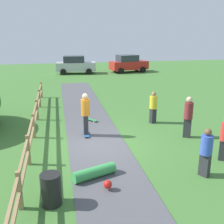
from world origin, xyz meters
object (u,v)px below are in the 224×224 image
object	(u,v)px
bystander_maroon	(188,115)
parked_car_silver	(76,65)
parked_car_red	(128,64)
trash_bin	(51,189)
skater_fallen	(96,173)
skater_riding	(86,112)
bystander_blue	(206,150)
skateboard_loose	(91,120)
bystander_yellow	(153,106)

from	to	relation	value
bystander_maroon	parked_car_silver	distance (m)	20.00
parked_car_red	parked_car_silver	bearing A→B (deg)	179.86
trash_bin	parked_car_silver	size ratio (longest dim) A/B	0.21
skater_fallen	parked_car_silver	world-z (taller)	parked_car_silver
parked_car_red	skater_riding	bearing A→B (deg)	-110.08
bystander_blue	bystander_maroon	size ratio (longest dim) A/B	0.88
skateboard_loose	parked_car_red	distance (m)	17.82
skater_fallen	bystander_yellow	world-z (taller)	bystander_yellow
trash_bin	bystander_maroon	xyz separation A→B (m)	(5.83, 3.83, 0.58)
trash_bin	bystander_yellow	bearing A→B (deg)	50.21
skater_riding	skater_fallen	xyz separation A→B (m)	(-0.11, -3.81, -0.91)
skater_fallen	parked_car_red	distance (m)	23.50
skater_riding	bystander_blue	bearing A→B (deg)	-51.71
bystander_blue	parked_car_silver	size ratio (longest dim) A/B	0.38
bystander_blue	bystander_maroon	bearing A→B (deg)	73.33
bystander_maroon	parked_car_red	xyz separation A→B (m)	(2.45, 19.68, -0.07)
skater_riding	bystander_yellow	xyz separation A→B (m)	(3.55, 1.14, -0.22)
skater_riding	bystander_maroon	distance (m)	4.48
bystander_blue	bystander_yellow	world-z (taller)	bystander_blue
skateboard_loose	bystander_blue	size ratio (longest dim) A/B	0.46
bystander_maroon	parked_car_silver	xyz separation A→B (m)	(-3.46, 19.70, -0.07)
skateboard_loose	parked_car_silver	bearing A→B (deg)	88.54
bystander_maroon	parked_car_silver	bearing A→B (deg)	99.98
skater_riding	parked_car_silver	xyz separation A→B (m)	(0.89, 18.65, -0.15)
trash_bin	parked_car_red	distance (m)	24.94
bystander_blue	bystander_yellow	distance (m)	5.44
bystander_blue	skater_riding	bearing A→B (deg)	128.29
trash_bin	bystander_yellow	world-z (taller)	bystander_yellow
skater_fallen	parked_car_silver	xyz separation A→B (m)	(1.01, 22.46, 0.76)
trash_bin	bystander_maroon	distance (m)	7.00
parked_car_silver	skater_riding	bearing A→B (deg)	-92.74
skater_fallen	parked_car_red	world-z (taller)	parked_car_red
bystander_blue	parked_car_red	world-z (taller)	parked_car_red
skateboard_loose	bystander_blue	distance (m)	6.99
skater_fallen	bystander_yellow	xyz separation A→B (m)	(3.66, 4.96, 0.69)
bystander_yellow	parked_car_red	bearing A→B (deg)	79.44
trash_bin	parked_car_red	xyz separation A→B (m)	(8.28, 23.52, 0.51)
bystander_yellow	parked_car_silver	size ratio (longest dim) A/B	0.38
skateboard_loose	bystander_yellow	bearing A→B (deg)	-15.68
trash_bin	skateboard_loose	size ratio (longest dim) A/B	1.21
bystander_yellow	skateboard_loose	bearing A→B (deg)	164.32
bystander_blue	parked_car_red	size ratio (longest dim) A/B	0.37
skateboard_loose	bystander_blue	xyz separation A→B (m)	(2.92, -6.30, 0.81)
trash_bin	bystander_blue	world-z (taller)	bystander_blue
bystander_yellow	bystander_maroon	xyz separation A→B (m)	(0.81, -2.19, 0.14)
skater_riding	bystander_maroon	xyz separation A→B (m)	(4.36, -1.05, -0.08)
parked_car_silver	bystander_maroon	bearing A→B (deg)	-80.02
bystander_yellow	skater_fallen	bearing A→B (deg)	-126.45
skater_riding	parked_car_red	xyz separation A→B (m)	(6.81, 18.64, -0.15)
skater_riding	parked_car_red	distance (m)	19.84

